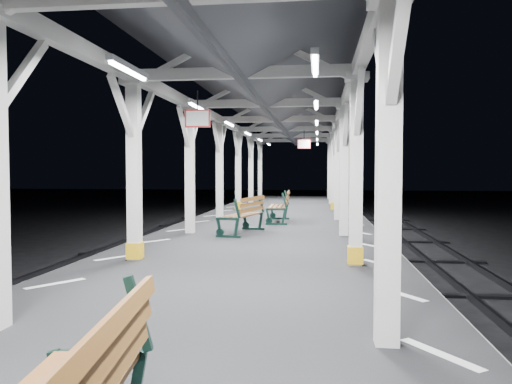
# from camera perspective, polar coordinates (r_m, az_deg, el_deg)

# --- Properties ---
(ground) EXTENTS (120.00, 120.00, 0.00)m
(ground) POSITION_cam_1_polar(r_m,az_deg,el_deg) (7.42, -4.05, -18.52)
(ground) COLOR black
(ground) RESTS_ON ground
(platform) EXTENTS (6.00, 50.00, 1.00)m
(platform) POSITION_cam_1_polar(r_m,az_deg,el_deg) (7.25, -4.07, -14.83)
(platform) COLOR black
(platform) RESTS_ON ground
(hazard_stripes_left) EXTENTS (1.00, 48.00, 0.01)m
(hazard_stripes_left) POSITION_cam_1_polar(r_m,az_deg,el_deg) (7.95, -21.93, -9.69)
(hazard_stripes_left) COLOR silver
(hazard_stripes_left) RESTS_ON platform
(hazard_stripes_right) EXTENTS (1.00, 48.00, 0.01)m
(hazard_stripes_right) POSITION_cam_1_polar(r_m,az_deg,el_deg) (7.08, 16.17, -11.13)
(hazard_stripes_right) COLOR silver
(hazard_stripes_right) RESTS_ON platform
(canopy) EXTENTS (5.40, 49.00, 4.65)m
(canopy) POSITION_cam_1_polar(r_m,az_deg,el_deg) (7.16, -4.21, 17.93)
(canopy) COLOR silver
(canopy) RESTS_ON platform
(bench_mid) EXTENTS (1.06, 1.90, 0.98)m
(bench_mid) POSITION_cam_1_polar(r_m,az_deg,el_deg) (13.00, -1.25, -2.52)
(bench_mid) COLOR black
(bench_mid) RESTS_ON platform
(bench_far) EXTENTS (0.74, 1.86, 1.00)m
(bench_far) POSITION_cam_1_polar(r_m,az_deg,el_deg) (15.93, 2.91, -1.56)
(bench_far) COLOR black
(bench_far) RESTS_ON platform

